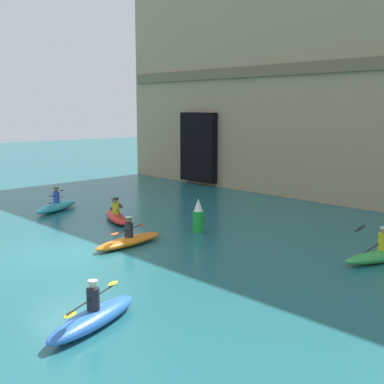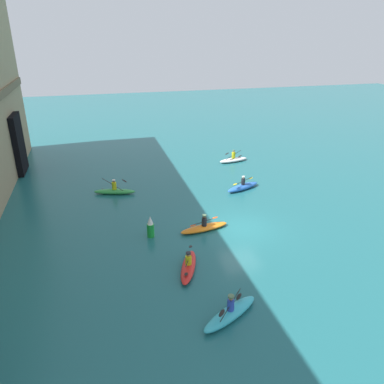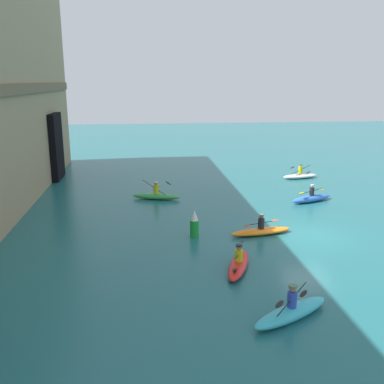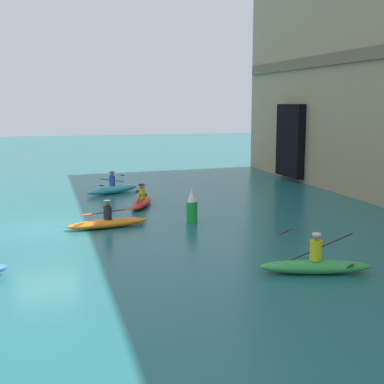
# 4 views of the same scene
# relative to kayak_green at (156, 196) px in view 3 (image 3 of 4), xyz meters

# --- Properties ---
(ground_plane) EXTENTS (120.00, 120.00, 0.00)m
(ground_plane) POSITION_rel_kayak_green_xyz_m (-7.73, -7.49, -0.25)
(ground_plane) COLOR #1E6066
(kayak_green) EXTENTS (1.48, 3.26, 1.31)m
(kayak_green) POSITION_rel_kayak_green_xyz_m (0.00, 0.00, 0.00)
(kayak_green) COLOR green
(kayak_green) RESTS_ON ground
(kayak_orange) EXTENTS (1.32, 3.32, 1.09)m
(kayak_orange) POSITION_rel_kayak_green_xyz_m (-7.36, -5.08, -0.04)
(kayak_orange) COLOR orange
(kayak_orange) RESTS_ON ground
(kayak_white) EXTENTS (1.36, 3.07, 1.17)m
(kayak_white) POSITION_rel_kayak_green_xyz_m (5.00, -11.75, -0.02)
(kayak_white) COLOR white
(kayak_white) RESTS_ON ground
(kayak_red) EXTENTS (3.18, 1.80, 1.07)m
(kayak_red) POSITION_rel_kayak_green_xyz_m (-11.29, -3.04, -0.03)
(kayak_red) COLOR red
(kayak_red) RESTS_ON ground
(kayak_blue) EXTENTS (1.84, 3.21, 1.14)m
(kayak_blue) POSITION_rel_kayak_green_xyz_m (-1.73, -10.01, -0.00)
(kayak_blue) COLOR blue
(kayak_blue) RESTS_ON ground
(kayak_cyan) EXTENTS (2.25, 3.24, 1.20)m
(kayak_cyan) POSITION_rel_kayak_green_xyz_m (-15.27, -3.92, 0.00)
(kayak_cyan) COLOR #33B2C6
(kayak_cyan) RESTS_ON ground
(marker_buoy) EXTENTS (0.45, 0.45, 1.40)m
(marker_buoy) POSITION_rel_kayak_green_xyz_m (-7.29, -1.67, 0.40)
(marker_buoy) COLOR green
(marker_buoy) RESTS_ON ground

